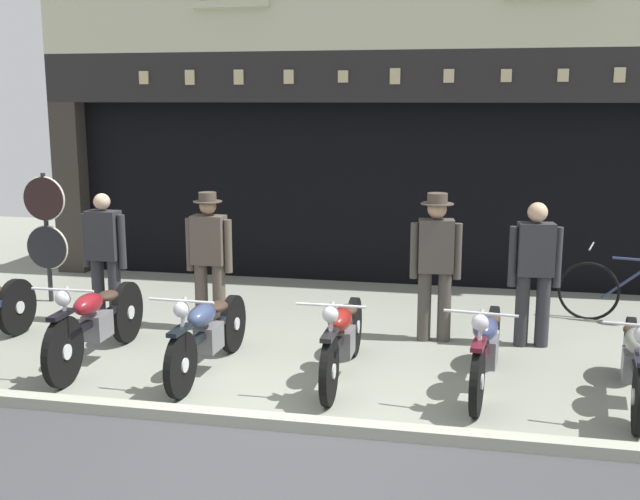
% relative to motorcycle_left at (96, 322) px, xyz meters
% --- Properties ---
extents(ground, '(21.67, 22.00, 0.18)m').
position_rel_motorcycle_left_xyz_m(ground, '(2.21, -2.23, -0.47)').
color(ground, gray).
extents(shop_facade, '(9.97, 4.42, 6.15)m').
position_rel_motorcycle_left_xyz_m(shop_facade, '(2.21, 5.77, 1.25)').
color(shop_facade, black).
rests_on(shop_facade, ground).
extents(motorcycle_left, '(0.62, 2.06, 0.94)m').
position_rel_motorcycle_left_xyz_m(motorcycle_left, '(0.00, 0.00, 0.00)').
color(motorcycle_left, black).
rests_on(motorcycle_left, ground).
extents(motorcycle_center_left, '(0.62, 1.95, 0.90)m').
position_rel_motorcycle_left_xyz_m(motorcycle_center_left, '(1.21, -0.06, -0.02)').
color(motorcycle_center_left, black).
rests_on(motorcycle_center_left, ground).
extents(motorcycle_center, '(0.62, 1.99, 0.90)m').
position_rel_motorcycle_left_xyz_m(motorcycle_center, '(2.52, 0.06, -0.02)').
color(motorcycle_center, black).
rests_on(motorcycle_center, ground).
extents(motorcycle_center_right, '(0.62, 1.94, 0.90)m').
position_rel_motorcycle_left_xyz_m(motorcycle_center_right, '(3.87, 0.06, -0.02)').
color(motorcycle_center_right, black).
rests_on(motorcycle_center_right, ground).
extents(motorcycle_right, '(0.62, 1.91, 0.90)m').
position_rel_motorcycle_left_xyz_m(motorcycle_right, '(5.14, -0.06, -0.02)').
color(motorcycle_right, black).
rests_on(motorcycle_right, ground).
extents(salesman_left, '(0.56, 0.26, 1.57)m').
position_rel_motorcycle_left_xyz_m(salesman_left, '(-0.56, 1.33, 0.43)').
color(salesman_left, '#2D2D33').
rests_on(salesman_left, ground).
extents(shopkeeper_center, '(0.56, 0.33, 1.61)m').
position_rel_motorcycle_left_xyz_m(shopkeeper_center, '(0.73, 1.35, 0.45)').
color(shopkeeper_center, brown).
rests_on(shopkeeper_center, ground).
extents(salesman_right, '(0.56, 0.36, 1.65)m').
position_rel_motorcycle_left_xyz_m(salesman_right, '(3.31, 1.45, 0.48)').
color(salesman_right, '#47423D').
rests_on(salesman_right, ground).
extents(assistant_far_right, '(0.56, 0.27, 1.58)m').
position_rel_motorcycle_left_xyz_m(assistant_far_right, '(4.36, 1.47, 0.44)').
color(assistant_far_right, '#2D2D33').
rests_on(assistant_far_right, ground).
extents(tyre_sign_pole, '(0.59, 0.06, 1.71)m').
position_rel_motorcycle_left_xyz_m(tyre_sign_pole, '(-1.79, 2.12, 0.59)').
color(tyre_sign_pole, '#232328').
rests_on(tyre_sign_pole, ground).
extents(advert_board_near, '(0.83, 0.03, 1.00)m').
position_rel_motorcycle_left_xyz_m(advert_board_near, '(4.50, 4.15, 1.27)').
color(advert_board_near, silver).
extents(advert_board_far, '(0.80, 0.03, 1.09)m').
position_rel_motorcycle_left_xyz_m(advert_board_far, '(5.55, 4.15, 1.32)').
color(advert_board_far, beige).
extents(leaning_bicycle, '(1.79, 0.58, 0.95)m').
position_rel_motorcycle_left_xyz_m(leaning_bicycle, '(5.64, 2.58, -0.05)').
color(leaning_bicycle, black).
rests_on(leaning_bicycle, ground).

